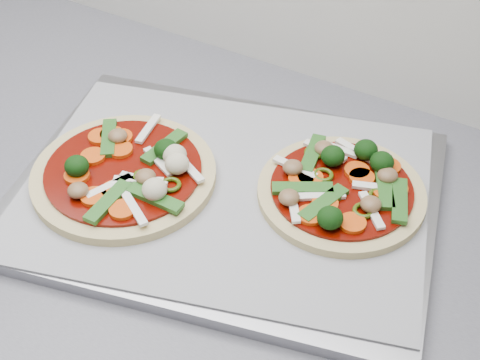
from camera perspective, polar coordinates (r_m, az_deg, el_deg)
The scene contains 4 objects.
baking_tray at distance 0.66m, azimuth -1.27°, elevation -1.22°, with size 0.41×0.30×0.01m, color gray.
parchment at distance 0.65m, azimuth -1.28°, elevation -0.74°, with size 0.39×0.28×0.00m, color #A2A2A7.
pizza_left at distance 0.67m, azimuth -9.66°, elevation 0.68°, with size 0.19×0.19×0.03m.
pizza_right at distance 0.65m, azimuth 8.82°, elevation -0.61°, with size 0.23×0.23×0.03m.
Camera 1 is at (0.80, 0.96, 1.36)m, focal length 50.00 mm.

